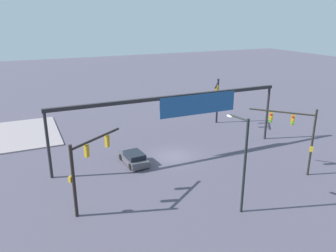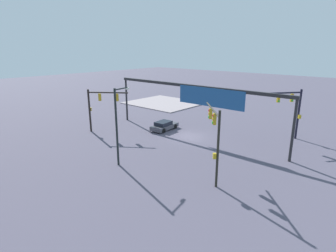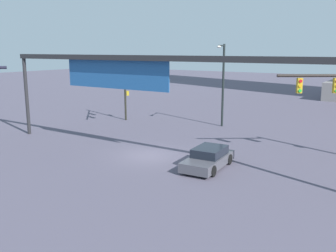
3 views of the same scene
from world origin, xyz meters
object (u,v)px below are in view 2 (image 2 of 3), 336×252
Objects in this scene: traffic_signal_near_corner at (215,130)px; traffic_signal_cross_street at (98,103)px; streetlamp_curved_arm at (118,121)px; sedan_car_approaching at (164,126)px; traffic_signal_opposite_side at (293,107)px.

traffic_signal_cross_street is (18.83, -1.73, -0.43)m from traffic_signal_near_corner.
streetlamp_curved_arm is 1.71× the size of sedan_car_approaching.
traffic_signal_cross_street is at bearing 41.96° from traffic_signal_near_corner.
traffic_signal_opposite_side is at bearing -1.20° from traffic_signal_cross_street.
streetlamp_curved_arm is (-10.42, 5.06, 0.41)m from traffic_signal_cross_street.
traffic_signal_near_corner is 1.12× the size of traffic_signal_cross_street.
traffic_signal_cross_street is (20.14, 13.65, -0.19)m from traffic_signal_opposite_side.
traffic_signal_near_corner is 15.43m from traffic_signal_opposite_side.
traffic_signal_opposite_side is 16.41m from sedan_car_approaching.
streetlamp_curved_arm is at bearing 68.82° from traffic_signal_near_corner.
traffic_signal_opposite_side is 1.42× the size of sedan_car_approaching.
sedan_car_approaching is (14.28, 7.28, -3.51)m from traffic_signal_opposite_side.
traffic_signal_near_corner is at bearing -126.10° from sedan_car_approaching.
traffic_signal_near_corner is at bearing 32.53° from traffic_signal_opposite_side.
traffic_signal_near_corner reaches higher than traffic_signal_cross_street.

